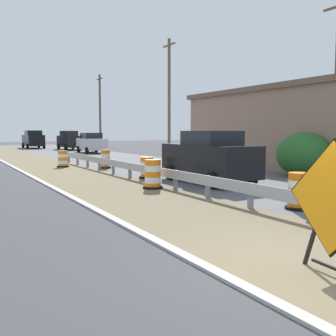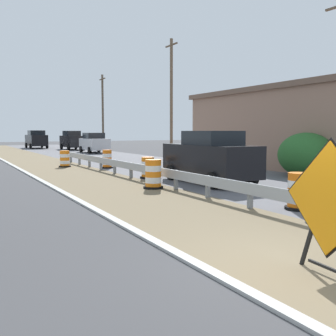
{
  "view_description": "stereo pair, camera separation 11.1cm",
  "coord_description": "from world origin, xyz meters",
  "px_view_note": "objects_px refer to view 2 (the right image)",
  "views": [
    {
      "loc": [
        -4.7,
        -3.96,
        2.1
      ],
      "look_at": [
        1.38,
        6.89,
        0.95
      ],
      "focal_mm": 42.55,
      "sensor_mm": 36.0,
      "label": 1
    },
    {
      "loc": [
        -4.6,
        -4.01,
        2.1
      ],
      "look_at": [
        1.38,
        6.89,
        0.95
      ],
      "focal_mm": 42.55,
      "sensor_mm": 36.0,
      "label": 2
    }
  ],
  "objects_px": {
    "traffic_barrel_nearest": "(298,193)",
    "car_lead_near_lane": "(36,139)",
    "car_lead_far_lane": "(210,157)",
    "traffic_barrel_close": "(153,175)",
    "traffic_barrel_far": "(107,160)",
    "car_trailing_near_lane": "(72,140)",
    "car_mid_far_lane": "(94,143)",
    "utility_pole_far": "(103,111)",
    "traffic_barrel_farther": "(65,160)",
    "utility_pole_mid": "(171,97)",
    "warning_sign_diamond": "(328,203)",
    "traffic_barrel_mid": "(148,169)"
  },
  "relations": [
    {
      "from": "car_lead_far_lane",
      "to": "traffic_barrel_mid",
      "type": "bearing_deg",
      "value": 29.94
    },
    {
      "from": "utility_pole_mid",
      "to": "car_mid_far_lane",
      "type": "bearing_deg",
      "value": 109.66
    },
    {
      "from": "traffic_barrel_close",
      "to": "utility_pole_far",
      "type": "relative_size",
      "value": 0.12
    },
    {
      "from": "traffic_barrel_nearest",
      "to": "utility_pole_mid",
      "type": "xyz_separation_m",
      "value": [
        7.66,
        20.68,
        4.43
      ]
    },
    {
      "from": "traffic_barrel_nearest",
      "to": "utility_pole_far",
      "type": "height_order",
      "value": "utility_pole_far"
    },
    {
      "from": "utility_pole_mid",
      "to": "traffic_barrel_nearest",
      "type": "bearing_deg",
      "value": -110.32
    },
    {
      "from": "car_trailing_near_lane",
      "to": "utility_pole_mid",
      "type": "distance_m",
      "value": 17.84
    },
    {
      "from": "warning_sign_diamond",
      "to": "traffic_barrel_farther",
      "type": "relative_size",
      "value": 2.09
    },
    {
      "from": "traffic_barrel_nearest",
      "to": "traffic_barrel_close",
      "type": "distance_m",
      "value": 5.66
    },
    {
      "from": "traffic_barrel_far",
      "to": "car_lead_near_lane",
      "type": "bearing_deg",
      "value": 86.83
    },
    {
      "from": "traffic_barrel_close",
      "to": "car_lead_near_lane",
      "type": "distance_m",
      "value": 38.59
    },
    {
      "from": "warning_sign_diamond",
      "to": "traffic_barrel_mid",
      "type": "xyz_separation_m",
      "value": [
        2.99,
        12.12,
        -0.64
      ]
    },
    {
      "from": "traffic_barrel_far",
      "to": "car_lead_far_lane",
      "type": "distance_m",
      "value": 8.31
    },
    {
      "from": "traffic_barrel_farther",
      "to": "utility_pole_far",
      "type": "xyz_separation_m",
      "value": [
        10.0,
        21.49,
        4.06
      ]
    },
    {
      "from": "traffic_barrel_far",
      "to": "traffic_barrel_nearest",
      "type": "bearing_deg",
      "value": -88.65
    },
    {
      "from": "car_trailing_near_lane",
      "to": "car_lead_near_lane",
      "type": "bearing_deg",
      "value": -156.02
    },
    {
      "from": "car_lead_near_lane",
      "to": "car_trailing_near_lane",
      "type": "distance_m",
      "value": 6.76
    },
    {
      "from": "car_lead_near_lane",
      "to": "car_trailing_near_lane",
      "type": "bearing_deg",
      "value": -155.09
    },
    {
      "from": "traffic_barrel_nearest",
      "to": "traffic_barrel_mid",
      "type": "distance_m",
      "value": 8.39
    },
    {
      "from": "traffic_barrel_nearest",
      "to": "car_lead_near_lane",
      "type": "height_order",
      "value": "car_lead_near_lane"
    },
    {
      "from": "utility_pole_mid",
      "to": "car_lead_far_lane",
      "type": "bearing_deg",
      "value": -113.73
    },
    {
      "from": "warning_sign_diamond",
      "to": "car_trailing_near_lane",
      "type": "bearing_deg",
      "value": -94.58
    },
    {
      "from": "utility_pole_far",
      "to": "traffic_barrel_far",
      "type": "bearing_deg",
      "value": -109.03
    },
    {
      "from": "traffic_barrel_far",
      "to": "car_lead_far_lane",
      "type": "height_order",
      "value": "car_lead_far_lane"
    },
    {
      "from": "traffic_barrel_nearest",
      "to": "car_lead_far_lane",
      "type": "distance_m",
      "value": 5.86
    },
    {
      "from": "traffic_barrel_close",
      "to": "car_trailing_near_lane",
      "type": "relative_size",
      "value": 0.23
    },
    {
      "from": "car_lead_near_lane",
      "to": "car_lead_far_lane",
      "type": "xyz_separation_m",
      "value": [
        -0.25,
        -38.16,
        -0.05
      ]
    },
    {
      "from": "traffic_barrel_nearest",
      "to": "traffic_barrel_mid",
      "type": "height_order",
      "value": "traffic_barrel_nearest"
    },
    {
      "from": "traffic_barrel_close",
      "to": "utility_pole_mid",
      "type": "relative_size",
      "value": 0.11
    },
    {
      "from": "traffic_barrel_farther",
      "to": "utility_pole_mid",
      "type": "bearing_deg",
      "value": 26.14
    },
    {
      "from": "car_mid_far_lane",
      "to": "traffic_barrel_nearest",
      "type": "bearing_deg",
      "value": -7.17
    },
    {
      "from": "traffic_barrel_farther",
      "to": "car_lead_far_lane",
      "type": "xyz_separation_m",
      "value": [
        3.34,
        -10.09,
        0.63
      ]
    },
    {
      "from": "traffic_barrel_far",
      "to": "car_trailing_near_lane",
      "type": "relative_size",
      "value": 0.23
    },
    {
      "from": "traffic_barrel_nearest",
      "to": "traffic_barrel_farther",
      "type": "distance_m",
      "value": 15.97
    },
    {
      "from": "traffic_barrel_nearest",
      "to": "traffic_barrel_farther",
      "type": "height_order",
      "value": "traffic_barrel_nearest"
    },
    {
      "from": "traffic_barrel_farther",
      "to": "utility_pole_mid",
      "type": "distance_m",
      "value": 11.9
    },
    {
      "from": "traffic_barrel_far",
      "to": "utility_pole_mid",
      "type": "height_order",
      "value": "utility_pole_mid"
    },
    {
      "from": "traffic_barrel_nearest",
      "to": "car_lead_far_lane",
      "type": "relative_size",
      "value": 0.21
    },
    {
      "from": "car_trailing_near_lane",
      "to": "utility_pole_far",
      "type": "xyz_separation_m",
      "value": [
        3.58,
        -0.44,
        3.42
      ]
    },
    {
      "from": "car_lead_far_lane",
      "to": "traffic_barrel_nearest",
      "type": "bearing_deg",
      "value": 169.64
    },
    {
      "from": "car_lead_near_lane",
      "to": "traffic_barrel_close",
      "type": "bearing_deg",
      "value": 175.65
    },
    {
      "from": "warning_sign_diamond",
      "to": "utility_pole_mid",
      "type": "xyz_separation_m",
      "value": [
        11.07,
        24.42,
        3.81
      ]
    },
    {
      "from": "traffic_barrel_close",
      "to": "traffic_barrel_far",
      "type": "distance_m",
      "value": 8.57
    },
    {
      "from": "traffic_barrel_nearest",
      "to": "traffic_barrel_farther",
      "type": "xyz_separation_m",
      "value": [
        -2.25,
        15.81,
        -0.01
      ]
    },
    {
      "from": "warning_sign_diamond",
      "to": "traffic_barrel_nearest",
      "type": "relative_size",
      "value": 2.03
    },
    {
      "from": "car_lead_near_lane",
      "to": "car_mid_far_lane",
      "type": "xyz_separation_m",
      "value": [
        2.94,
        -13.75,
        -0.12
      ]
    },
    {
      "from": "traffic_barrel_close",
      "to": "car_mid_far_lane",
      "type": "bearing_deg",
      "value": 76.53
    },
    {
      "from": "car_trailing_near_lane",
      "to": "car_mid_far_lane",
      "type": "relative_size",
      "value": 1.04
    },
    {
      "from": "traffic_barrel_close",
      "to": "warning_sign_diamond",
      "type": "bearing_deg",
      "value": -100.98
    },
    {
      "from": "car_lead_near_lane",
      "to": "car_trailing_near_lane",
      "type": "relative_size",
      "value": 1.03
    }
  ]
}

